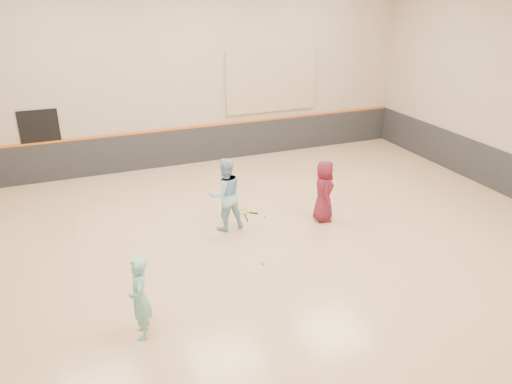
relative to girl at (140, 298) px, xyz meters
name	(u,v)px	position (x,y,z in m)	size (l,w,h in m)	color
room	(262,212)	(3.10, 2.18, 0.06)	(15.04, 12.04, 6.22)	tan
wainscot_back	(192,146)	(3.10, 8.15, -0.15)	(14.90, 0.04, 1.20)	#232326
wainscot_right	(511,176)	(10.57, 2.18, -0.15)	(0.04, 11.90, 1.20)	#232326
accent_stripe	(192,127)	(3.10, 8.14, 0.47)	(14.90, 0.03, 0.06)	#D85914
acoustic_panel	(272,81)	(5.90, 8.13, 1.75)	(3.20, 0.08, 2.00)	tan
doorway	(43,147)	(-1.40, 8.16, 0.35)	(1.10, 0.05, 2.20)	black
girl	(140,298)	(0.00, 0.00, 0.00)	(0.55, 0.36, 1.50)	#6CBCAE
instructor	(225,194)	(2.59, 3.26, 0.15)	(0.88, 0.68, 1.81)	#91C1E0
young_man	(324,191)	(5.02, 2.80, 0.04)	(0.77, 0.50, 1.57)	maroon
held_racket	(242,207)	(2.96, 3.10, -0.18)	(0.38, 0.38, 0.53)	yellow
spare_racket	(242,211)	(3.28, 3.97, -0.73)	(0.70, 0.70, 0.04)	#A2CA2C
ball_under_racket	(263,263)	(2.79, 1.35, -0.72)	(0.07, 0.07, 0.07)	gold
ball_in_hand	(331,187)	(5.14, 2.70, 0.18)	(0.07, 0.07, 0.07)	yellow
ball_beside_spare	(265,216)	(3.71, 3.47, -0.72)	(0.07, 0.07, 0.07)	#C6DF34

